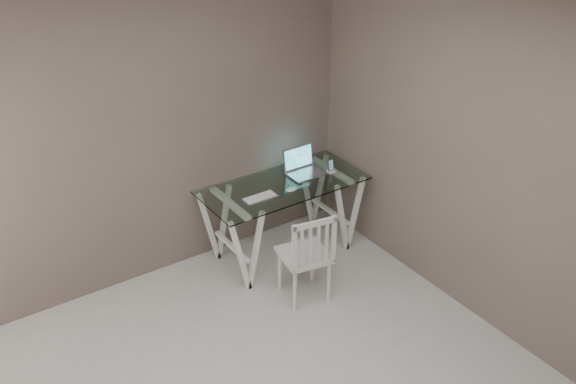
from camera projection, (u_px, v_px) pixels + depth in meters
The scene contains 7 objects.
room at pixel (278, 220), 3.37m from camera, with size 4.50×4.52×2.71m.
desk at pixel (283, 219), 5.93m from camera, with size 1.50×0.70×0.75m.
chair at pixel (308, 254), 5.28m from camera, with size 0.45×0.45×0.85m.
laptop at pixel (303, 167), 5.93m from camera, with size 0.33×0.27×0.23m.
keyboard at pixel (260, 197), 5.53m from camera, with size 0.31×0.13×0.01m, color silver.
mouse at pixel (292, 189), 5.63m from camera, with size 0.10×0.06×0.03m, color silver.
phone_dock at pixel (331, 169), 5.94m from camera, with size 0.07×0.07×0.13m.
Camera 1 is at (-1.64, -2.39, 3.48)m, focal length 40.00 mm.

